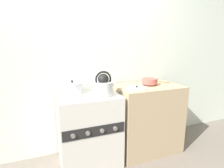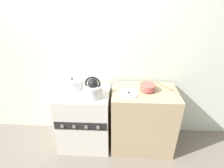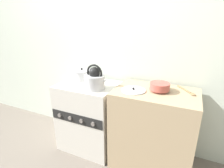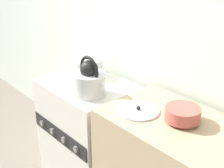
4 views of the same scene
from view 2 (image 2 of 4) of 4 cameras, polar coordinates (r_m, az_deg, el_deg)
The scene contains 9 objects.
ground_plane at distance 2.57m, azimuth -9.28°, elevation -22.20°, with size 12.00×12.00×0.00m, color #70665B.
wall_back at distance 2.38m, azimuth -8.68°, elevation 10.09°, with size 7.00×0.06×2.50m.
stove at distance 2.47m, azimuth -8.83°, elevation -11.24°, with size 0.67×0.55×0.84m.
counter at distance 2.44m, azimuth 9.85°, elevation -11.30°, with size 0.81×0.54×0.87m.
kettle at distance 2.08m, azimuth -6.15°, elevation -1.80°, with size 0.26×0.22×0.27m.
cooking_pot at distance 2.34m, azimuth -12.76°, elevation 0.08°, with size 0.24×0.24×0.15m.
enamel_bowl at distance 2.19m, azimuth 11.52°, elevation -1.02°, with size 0.19×0.19×0.08m.
loose_pot_lid at distance 2.11m, azimuth 5.40°, elevation -3.12°, with size 0.24×0.24×0.03m.
wooden_spoon at distance 2.34m, azimuth 17.23°, elevation -0.92°, with size 0.19×0.23×0.02m.
Camera 2 is at (0.46, -1.62, 1.94)m, focal length 28.00 mm.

